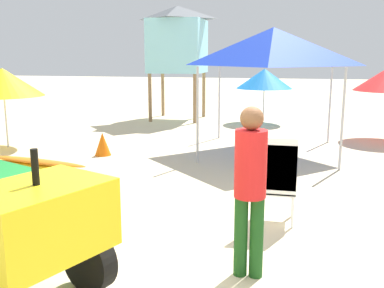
{
  "coord_description": "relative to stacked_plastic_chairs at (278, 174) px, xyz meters",
  "views": [
    {
      "loc": [
        1.1,
        -4.1,
        2.23
      ],
      "look_at": [
        -0.32,
        2.29,
        0.91
      ],
      "focal_mm": 41.06,
      "sensor_mm": 36.0,
      "label": 1
    }
  ],
  "objects": [
    {
      "name": "lifeguard_near_right",
      "position": [
        -0.24,
        -1.52,
        0.32
      ],
      "size": [
        0.32,
        0.32,
        1.76
      ],
      "color": "#194C19",
      "rests_on": "ground"
    },
    {
      "name": "beach_umbrella_far",
      "position": [
        -0.73,
        9.09,
        0.78
      ],
      "size": [
        1.86,
        1.86,
        1.8
      ],
      "color": "beige",
      "rests_on": "ground"
    },
    {
      "name": "stacked_plastic_chairs",
      "position": [
        0.0,
        0.0,
        0.0
      ],
      "size": [
        0.48,
        0.48,
        1.2
      ],
      "color": "white",
      "rests_on": "ground"
    },
    {
      "name": "lifeguard_tower",
      "position": [
        -3.74,
        9.32,
        2.08
      ],
      "size": [
        1.98,
        1.98,
        3.89
      ],
      "color": "olive",
      "rests_on": "ground"
    },
    {
      "name": "popup_canopy",
      "position": [
        -0.31,
        4.58,
        1.73
      ],
      "size": [
        2.93,
        2.93,
        2.86
      ],
      "color": "#B2B2B7",
      "rests_on": "ground"
    },
    {
      "name": "traffic_cone_near",
      "position": [
        -3.99,
        3.35,
        -0.43
      ],
      "size": [
        0.37,
        0.37,
        0.53
      ],
      "primitive_type": "cone",
      "color": "orange",
      "rests_on": "ground"
    },
    {
      "name": "surfboard_pile",
      "position": [
        -4.13,
        0.85,
        -0.47
      ],
      "size": [
        2.65,
        0.69,
        0.48
      ],
      "color": "yellow",
      "rests_on": "ground"
    },
    {
      "name": "beach_umbrella_left",
      "position": [
        -6.66,
        3.69,
        0.9
      ],
      "size": [
        1.93,
        1.93,
        1.94
      ],
      "color": "beige",
      "rests_on": "ground"
    },
    {
      "name": "ground",
      "position": [
        -1.0,
        -1.62,
        -0.7
      ],
      "size": [
        80.0,
        80.0,
        0.0
      ],
      "primitive_type": "plane",
      "color": "beige"
    }
  ]
}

